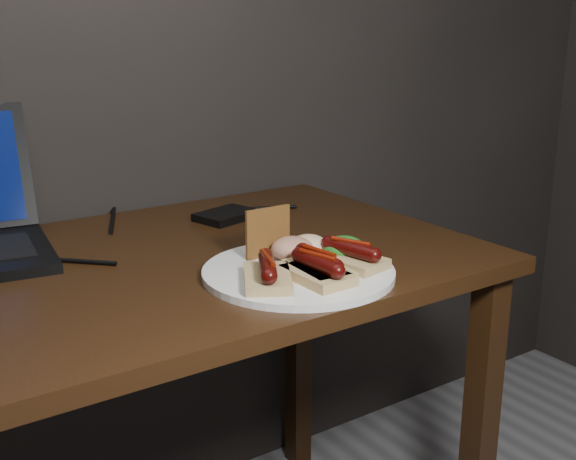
# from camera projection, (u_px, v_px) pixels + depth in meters

# --- Properties ---
(desk) EXTENTS (1.40, 0.70, 0.75)m
(desk) POSITION_uv_depth(u_px,v_px,m) (81.00, 328.00, 1.19)
(desk) COLOR #311D0C
(desk) RESTS_ON ground
(hard_drive) EXTENTS (0.14, 0.11, 0.02)m
(hard_drive) POSITION_uv_depth(u_px,v_px,m) (226.00, 215.00, 1.50)
(hard_drive) COLOR black
(hard_drive) RESTS_ON desk
(desk_cables) EXTENTS (1.01, 0.39, 0.01)m
(desk_cables) POSITION_uv_depth(u_px,v_px,m) (56.00, 244.00, 1.32)
(desk_cables) COLOR black
(desk_cables) RESTS_ON desk
(plate) EXTENTS (0.39, 0.39, 0.01)m
(plate) POSITION_uv_depth(u_px,v_px,m) (298.00, 272.00, 1.17)
(plate) COLOR white
(plate) RESTS_ON desk
(bread_sausage_left) EXTENTS (0.12, 0.13, 0.04)m
(bread_sausage_left) POSITION_uv_depth(u_px,v_px,m) (268.00, 273.00, 1.10)
(bread_sausage_left) COLOR tan
(bread_sausage_left) RESTS_ON plate
(bread_sausage_center) EXTENTS (0.08, 0.12, 0.04)m
(bread_sausage_center) POSITION_uv_depth(u_px,v_px,m) (319.00, 265.00, 1.13)
(bread_sausage_center) COLOR tan
(bread_sausage_center) RESTS_ON plate
(bread_sausage_right) EXTENTS (0.09, 0.13, 0.04)m
(bread_sausage_right) POSITION_uv_depth(u_px,v_px,m) (350.00, 255.00, 1.18)
(bread_sausage_right) COLOR tan
(bread_sausage_right) RESTS_ON plate
(bread_sausage_extra) EXTENTS (0.07, 0.12, 0.04)m
(bread_sausage_extra) POSITION_uv_depth(u_px,v_px,m) (317.00, 270.00, 1.11)
(bread_sausage_extra) COLOR tan
(bread_sausage_extra) RESTS_ON plate
(crispbread) EXTENTS (0.08, 0.01, 0.08)m
(crispbread) POSITION_uv_depth(u_px,v_px,m) (268.00, 232.00, 1.21)
(crispbread) COLOR brown
(crispbread) RESTS_ON plate
(salad_greens) EXTENTS (0.07, 0.07, 0.04)m
(salad_greens) POSITION_uv_depth(u_px,v_px,m) (344.00, 248.00, 1.21)
(salad_greens) COLOR #195410
(salad_greens) RESTS_ON plate
(salsa_mound) EXTENTS (0.07, 0.07, 0.04)m
(salsa_mound) POSITION_uv_depth(u_px,v_px,m) (293.00, 249.00, 1.20)
(salsa_mound) COLOR maroon
(salsa_mound) RESTS_ON plate
(coleslaw_mound) EXTENTS (0.06, 0.06, 0.04)m
(coleslaw_mound) POSITION_uv_depth(u_px,v_px,m) (309.00, 245.00, 1.23)
(coleslaw_mound) COLOR #F0E5CF
(coleslaw_mound) RESTS_ON plate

